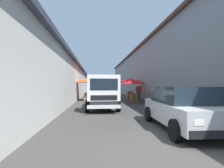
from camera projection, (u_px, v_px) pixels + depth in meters
ground at (112, 101)px, 17.15m from camera, size 90.00×90.00×0.00m
building_left_whitewash at (47, 82)px, 18.74m from camera, size 49.80×7.50×3.85m
building_right_concrete at (169, 72)px, 20.11m from camera, size 49.80×7.50×6.24m
fruit_stall_near_left at (98, 84)px, 21.90m from camera, size 2.53×2.53×2.28m
fruit_stall_near_right at (133, 84)px, 15.39m from camera, size 2.45×2.45×2.11m
fruit_stall_far_left at (88, 82)px, 17.16m from camera, size 2.58×2.58×2.36m
fruit_stall_far_right at (130, 83)px, 18.74m from camera, size 2.67×2.67×2.39m
hatchback_car at (183, 107)px, 5.89m from camera, size 3.98×2.06×1.45m
delivery_truck at (102, 93)px, 10.26m from camera, size 4.97×2.07×2.08m
vendor_by_crates at (139, 91)px, 17.48m from camera, size 0.30×0.65×1.69m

